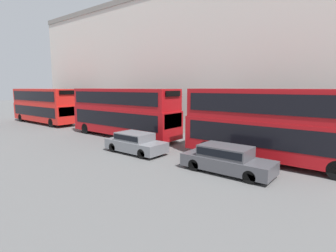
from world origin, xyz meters
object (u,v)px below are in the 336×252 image
at_px(bus_leading, 271,122).
at_px(car_dark_sedan, 226,159).
at_px(bus_second_in_queue, 123,111).
at_px(bus_third_in_queue, 43,104).
at_px(car_hatchback, 135,142).

bearing_deg(bus_leading, car_dark_sedan, 161.81).
height_order(bus_second_in_queue, bus_third_in_queue, bus_second_in_queue).
distance_m(bus_leading, bus_second_in_queue, 12.90).
height_order(bus_leading, car_dark_sedan, bus_leading).
bearing_deg(bus_second_in_queue, bus_leading, -90.00).
xyz_separation_m(bus_third_in_queue, car_dark_sedan, (-3.40, -26.36, -1.59)).
bearing_deg(bus_leading, bus_third_in_queue, 90.00).
bearing_deg(bus_third_in_queue, car_hatchback, -99.85).
xyz_separation_m(car_dark_sedan, car_hatchback, (0.00, 6.77, -0.02)).
xyz_separation_m(bus_second_in_queue, car_dark_sedan, (-3.40, -11.79, -1.63)).
height_order(bus_leading, bus_second_in_queue, bus_leading).
relative_size(bus_leading, car_dark_sedan, 2.18).
relative_size(bus_leading, bus_third_in_queue, 0.94).
distance_m(bus_leading, bus_third_in_queue, 27.48).
relative_size(bus_leading, car_hatchback, 2.40).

